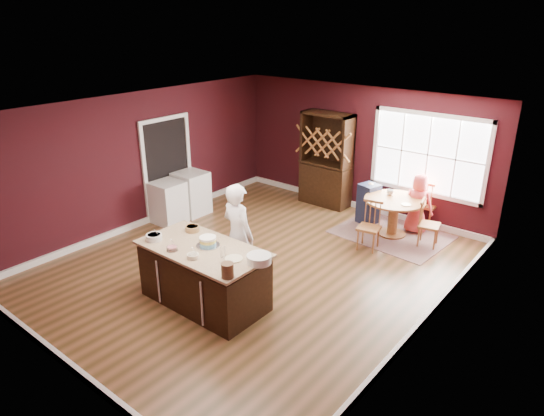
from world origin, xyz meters
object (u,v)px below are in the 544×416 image
(kitchen_island, at_px, (204,277))
(hutch, at_px, (326,160))
(chair_south, at_px, (369,226))
(high_chair, at_px, (368,203))
(toddler, at_px, (369,184))
(dining_table, at_px, (394,210))
(seated_woman, at_px, (418,204))
(washer, at_px, (168,202))
(layer_cake, at_px, (208,241))
(chair_north, at_px, (426,203))
(dryer, at_px, (191,193))
(chair_east, at_px, (430,223))
(baker, at_px, (238,235))

(kitchen_island, relative_size, hutch, 0.93)
(chair_south, distance_m, high_chair, 1.23)
(chair_south, relative_size, toddler, 3.56)
(dining_table, relative_size, seated_woman, 0.96)
(kitchen_island, distance_m, dining_table, 4.16)
(high_chair, xyz_separation_m, washer, (-3.24, -2.58, -0.00))
(dining_table, height_order, layer_cake, layer_cake)
(chair_north, bearing_deg, dining_table, 69.47)
(seated_woman, relative_size, washer, 1.38)
(chair_south, xyz_separation_m, seated_woman, (0.37, 1.28, 0.14))
(layer_cake, height_order, hutch, hutch)
(washer, bearing_deg, dining_table, 31.12)
(kitchen_island, distance_m, chair_south, 3.32)
(chair_north, bearing_deg, chair_south, 76.80)
(high_chair, height_order, dryer, dryer)
(high_chair, xyz_separation_m, dryer, (-3.24, -1.94, 0.02))
(kitchen_island, xyz_separation_m, dining_table, (1.11, 4.01, 0.10))
(toddler, bearing_deg, kitchen_island, -94.69)
(layer_cake, bearing_deg, hutch, 101.08)
(kitchen_island, distance_m, toddler, 4.39)
(dryer, bearing_deg, chair_north, 31.36)
(layer_cake, bearing_deg, toddler, 85.47)
(seated_woman, height_order, toddler, seated_woman)
(toddler, distance_m, dryer, 3.79)
(seated_woman, bearing_deg, kitchen_island, 69.74)
(chair_north, distance_m, washer, 5.30)
(toddler, bearing_deg, dryer, -146.77)
(dining_table, distance_m, washer, 4.57)
(chair_east, bearing_deg, chair_south, 123.54)
(kitchen_island, relative_size, dryer, 2.11)
(high_chair, relative_size, hutch, 0.42)
(baker, bearing_deg, dryer, -21.65)
(layer_cake, relative_size, high_chair, 0.40)
(dining_table, xyz_separation_m, washer, (-3.91, -2.36, -0.10))
(dining_table, xyz_separation_m, chair_south, (-0.07, -0.85, -0.07))
(dining_table, distance_m, chair_east, 0.74)
(seated_woman, height_order, hutch, hutch)
(baker, distance_m, seated_woman, 3.96)
(dining_table, relative_size, toddler, 4.48)
(dining_table, relative_size, baker, 0.68)
(chair_east, relative_size, dryer, 0.99)
(layer_cake, relative_size, chair_north, 0.35)
(dining_table, bearing_deg, kitchen_island, -105.44)
(chair_south, bearing_deg, chair_north, 66.62)
(seated_woman, bearing_deg, chair_east, 131.41)
(kitchen_island, xyz_separation_m, layer_cake, (0.02, 0.09, 0.55))
(chair_east, bearing_deg, seated_woman, 31.95)
(chair_south, bearing_deg, layer_cake, -119.05)
(hutch, xyz_separation_m, washer, (-1.94, -2.94, -0.61))
(dining_table, xyz_separation_m, high_chair, (-0.67, 0.22, -0.09))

